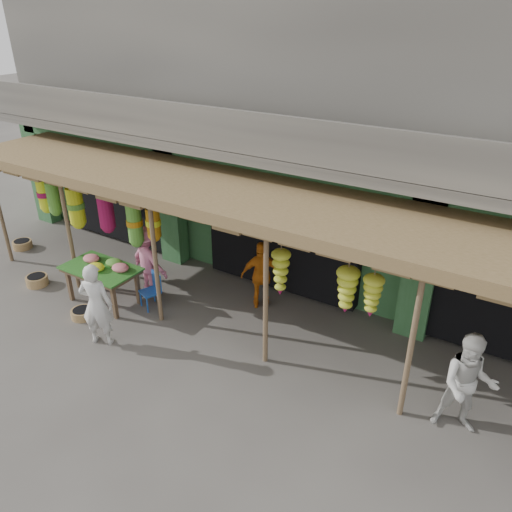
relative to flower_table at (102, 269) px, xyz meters
The scene contains 12 objects.
ground 3.10m from the flower_table, ahead, with size 80.00×80.00×0.00m, color #514C47.
building 6.49m from the flower_table, 59.96° to the left, with size 16.40×6.80×7.00m.
awning 3.51m from the flower_table, 21.13° to the left, with size 14.00×2.70×2.79m.
flower_table is the anchor object (origin of this frame).
blue_chair 1.15m from the flower_table, 21.97° to the left, with size 0.48×0.49×0.78m.
basket_left 4.03m from the flower_table, 169.98° to the left, with size 0.49×0.49×0.21m, color olive.
basket_mid 1.00m from the flower_table, 86.76° to the right, with size 0.47×0.47×0.18m, color olive.
basket_right 2.05m from the flower_table, 169.64° to the right, with size 0.49×0.49×0.22m, color #A5844D.
person_front 1.50m from the flower_table, 46.67° to the right, with size 0.61×0.40×1.68m, color silver.
person_right 7.34m from the flower_table, ahead, with size 0.82×0.64×1.69m, color silver.
person_vendor 3.40m from the flower_table, 28.46° to the left, with size 0.89×0.37×1.51m, color #CA6613.
person_shopper 1.00m from the flower_table, 55.82° to the left, with size 1.02×0.59×1.58m, color pink.
Camera 1 is at (4.70, -6.45, 5.84)m, focal length 35.00 mm.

